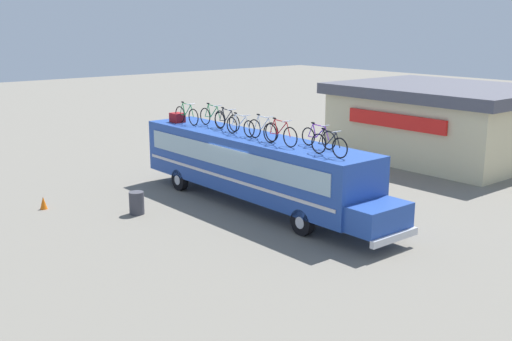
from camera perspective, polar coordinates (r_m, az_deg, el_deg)
ground_plane at (r=25.11m, az=-0.43°, el=-3.09°), size 120.00×120.00×0.00m
bus at (r=24.53m, az=-0.10°, el=0.49°), size 13.12×2.39×2.79m
luggage_bag_1 at (r=28.09m, az=-7.21°, el=4.82°), size 0.61×0.50×0.41m
rooftop_bicycle_1 at (r=27.49m, az=-6.37°, el=5.07°), size 1.79×0.44×0.97m
rooftop_bicycle_2 at (r=26.79m, az=-4.01°, el=4.92°), size 1.83×0.44×0.98m
rooftop_bicycle_3 at (r=25.77m, az=-2.69°, el=4.56°), size 1.71×0.44×0.94m
rooftop_bicycle_4 at (r=24.56m, az=-1.46°, el=4.09°), size 1.76×0.44×0.89m
rooftop_bicycle_5 at (r=23.60m, az=0.64°, el=3.78°), size 1.73×0.44×0.97m
rooftop_bicycle_6 at (r=22.56m, az=2.20°, el=3.34°), size 1.84×0.44×0.98m
rooftop_bicycle_7 at (r=22.23m, az=5.72°, el=3.04°), size 1.68×0.44×0.88m
rooftop_bicycle_8 at (r=20.85m, az=6.69°, el=2.36°), size 1.66×0.44×0.92m
roadside_building at (r=34.77m, az=16.58°, el=4.35°), size 10.53×8.29×3.91m
trash_bin at (r=24.16m, az=-10.86°, el=-2.93°), size 0.57×0.57×0.87m
traffic_cone at (r=25.77m, az=-18.87°, el=-2.81°), size 0.28×0.28×0.51m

